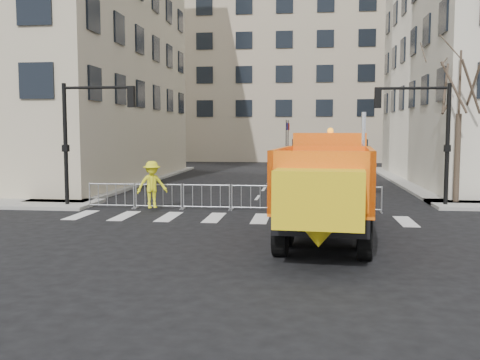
# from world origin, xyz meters

# --- Properties ---
(ground) EXTENTS (120.00, 120.00, 0.00)m
(ground) POSITION_xyz_m (0.00, 0.00, 0.00)
(ground) COLOR black
(ground) RESTS_ON ground
(sidewalk_back) EXTENTS (64.00, 5.00, 0.15)m
(sidewalk_back) POSITION_xyz_m (0.00, 8.50, 0.07)
(sidewalk_back) COLOR gray
(sidewalk_back) RESTS_ON ground
(building_far) EXTENTS (30.00, 18.00, 24.00)m
(building_far) POSITION_xyz_m (0.00, 52.00, 12.00)
(building_far) COLOR tan
(building_far) RESTS_ON ground
(traffic_light_left) EXTENTS (0.18, 0.18, 5.40)m
(traffic_light_left) POSITION_xyz_m (-8.00, 7.50, 2.70)
(traffic_light_left) COLOR black
(traffic_light_left) RESTS_ON ground
(traffic_light_right) EXTENTS (0.18, 0.18, 5.40)m
(traffic_light_right) POSITION_xyz_m (8.50, 9.50, 2.70)
(traffic_light_right) COLOR black
(traffic_light_right) RESTS_ON ground
(crowd_barriers) EXTENTS (12.60, 0.60, 1.10)m
(crowd_barriers) POSITION_xyz_m (-0.75, 7.60, 0.55)
(crowd_barriers) COLOR #9EA0A5
(crowd_barriers) RESTS_ON ground
(street_tree) EXTENTS (3.00, 3.00, 7.50)m
(street_tree) POSITION_xyz_m (9.20, 10.50, 3.75)
(street_tree) COLOR #382B21
(street_tree) RESTS_ON ground
(plow_truck) EXTENTS (3.71, 10.38, 3.96)m
(plow_truck) POSITION_xyz_m (3.04, 1.79, 1.76)
(plow_truck) COLOR black
(plow_truck) RESTS_ON ground
(cop_a) EXTENTS (0.79, 0.76, 1.83)m
(cop_a) POSITION_xyz_m (2.71, 7.00, 0.92)
(cop_a) COLOR black
(cop_a) RESTS_ON ground
(cop_b) EXTENTS (0.99, 0.88, 1.67)m
(cop_b) POSITION_xyz_m (3.02, 7.00, 0.84)
(cop_b) COLOR black
(cop_b) RESTS_ON ground
(cop_c) EXTENTS (1.01, 1.04, 1.75)m
(cop_c) POSITION_xyz_m (4.45, 6.27, 0.87)
(cop_c) COLOR black
(cop_c) RESTS_ON ground
(worker) EXTENTS (1.46, 1.25, 1.96)m
(worker) POSITION_xyz_m (-3.94, 6.80, 1.13)
(worker) COLOR yellow
(worker) RESTS_ON sidewalk_back
(newspaper_box) EXTENTS (0.57, 0.55, 1.10)m
(newspaper_box) POSITION_xyz_m (4.07, 10.08, 0.70)
(newspaper_box) COLOR #B70E0F
(newspaper_box) RESTS_ON sidewalk_back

